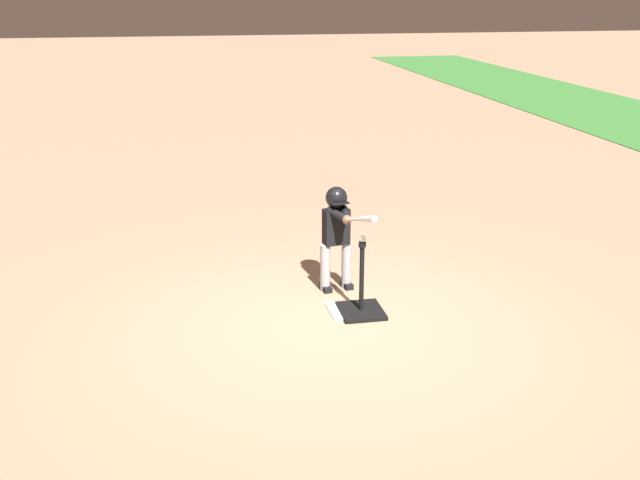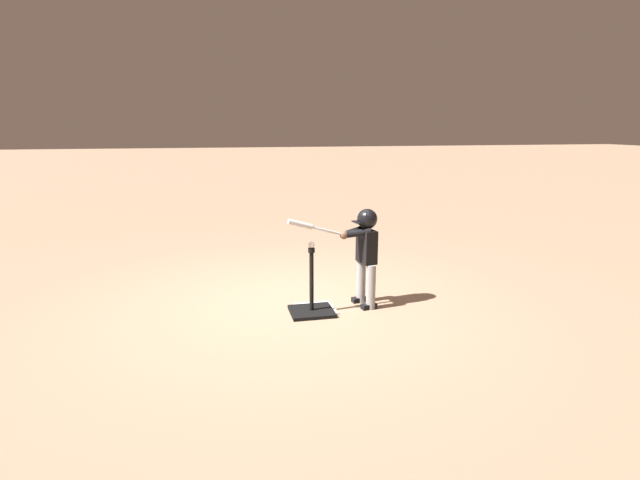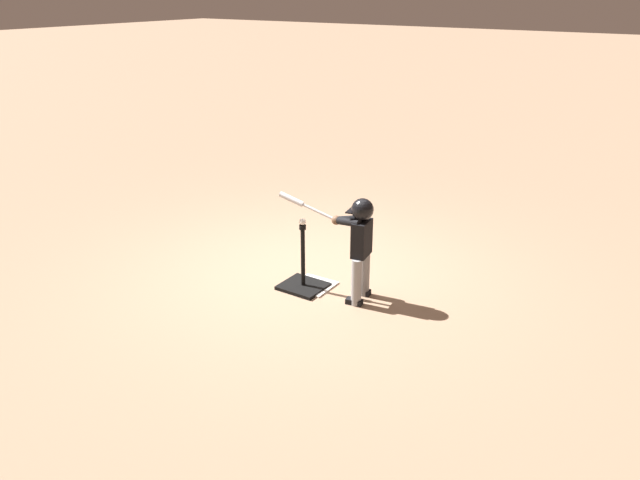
% 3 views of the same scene
% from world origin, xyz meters
% --- Properties ---
extents(ground_plane, '(90.00, 90.00, 0.00)m').
position_xyz_m(ground_plane, '(0.00, 0.00, 0.00)').
color(ground_plane, '#93755B').
extents(home_plate, '(0.45, 0.45, 0.02)m').
position_xyz_m(home_plate, '(-0.27, 0.28, 0.01)').
color(home_plate, white).
rests_on(home_plate, ground_plane).
extents(batting_tee, '(0.49, 0.44, 0.77)m').
position_xyz_m(batting_tee, '(-0.21, 0.38, 0.09)').
color(batting_tee, black).
rests_on(batting_tee, ground_plane).
extents(batter_child, '(1.08, 0.39, 1.17)m').
position_xyz_m(batter_child, '(-0.85, 0.26, 0.75)').
color(batter_child, gray).
rests_on(batter_child, ground_plane).
extents(baseball, '(0.07, 0.07, 0.07)m').
position_xyz_m(baseball, '(-0.21, 0.38, 0.81)').
color(baseball, white).
rests_on(baseball, batting_tee).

